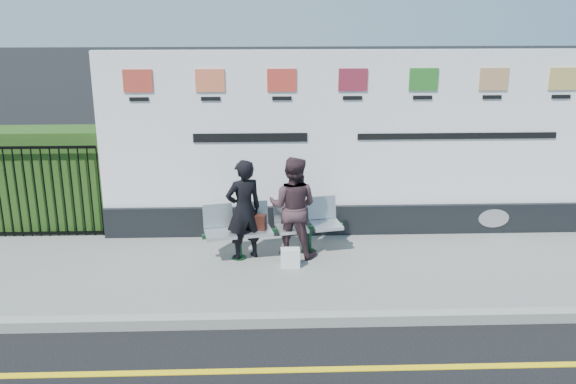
% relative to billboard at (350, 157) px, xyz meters
% --- Properties ---
extents(ground, '(80.00, 80.00, 0.00)m').
position_rel_billboard_xyz_m(ground, '(-0.50, -3.85, -1.42)').
color(ground, black).
extents(pavement, '(14.00, 3.00, 0.12)m').
position_rel_billboard_xyz_m(pavement, '(-0.50, -1.35, -1.36)').
color(pavement, slate).
rests_on(pavement, ground).
extents(kerb, '(14.00, 0.18, 0.14)m').
position_rel_billboard_xyz_m(kerb, '(-0.50, -2.85, -1.35)').
color(kerb, gray).
rests_on(kerb, ground).
extents(yellow_line, '(14.00, 0.10, 0.01)m').
position_rel_billboard_xyz_m(yellow_line, '(-0.50, -3.85, -1.42)').
color(yellow_line, yellow).
rests_on(yellow_line, ground).
extents(billboard, '(8.00, 0.30, 3.00)m').
position_rel_billboard_xyz_m(billboard, '(0.00, 0.00, 0.00)').
color(billboard, black).
rests_on(billboard, pavement).
extents(hedge, '(2.35, 0.70, 1.70)m').
position_rel_billboard_xyz_m(hedge, '(-5.08, 0.45, -0.45)').
color(hedge, '#254915').
rests_on(hedge, pavement).
extents(railing, '(2.05, 0.06, 1.54)m').
position_rel_billboard_xyz_m(railing, '(-5.08, -0.00, -0.53)').
color(railing, black).
rests_on(railing, pavement).
extents(bench, '(2.15, 0.94, 0.45)m').
position_rel_billboard_xyz_m(bench, '(-1.25, -0.92, -1.08)').
color(bench, '#ACB3B5').
rests_on(bench, pavement).
extents(woman_left, '(0.66, 0.56, 1.54)m').
position_rel_billboard_xyz_m(woman_left, '(-1.69, -1.01, -0.53)').
color(woman_left, black).
rests_on(woman_left, pavement).
extents(woman_right, '(0.89, 0.77, 1.55)m').
position_rel_billboard_xyz_m(woman_right, '(-0.96, -0.91, -0.53)').
color(woman_right, '#3D272D').
rests_on(woman_right, pavement).
extents(handbag_brown, '(0.32, 0.20, 0.23)m').
position_rel_billboard_xyz_m(handbag_brown, '(-1.51, -0.97, -0.74)').
color(handbag_brown, black).
rests_on(handbag_brown, bench).
extents(carrier_bag_white, '(0.28, 0.17, 0.28)m').
position_rel_billboard_xyz_m(carrier_bag_white, '(-1.02, -1.35, -1.16)').
color(carrier_bag_white, silver).
rests_on(carrier_bag_white, pavement).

